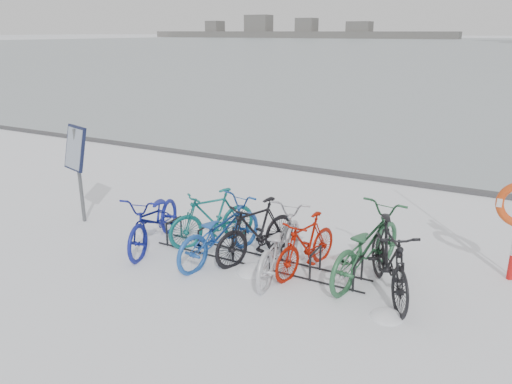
{
  "coord_description": "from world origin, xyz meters",
  "views": [
    {
      "loc": [
        3.77,
        -6.97,
        3.84
      ],
      "look_at": [
        -0.35,
        0.6,
        1.05
      ],
      "focal_mm": 35.0,
      "sensor_mm": 36.0,
      "label": 1
    }
  ],
  "objects": [
    {
      "name": "bike_6",
      "position": [
        1.8,
        0.36,
        0.59
      ],
      "size": [
        1.16,
        2.35,
        1.18
      ],
      "primitive_type": "imported",
      "rotation": [
        0.0,
        0.0,
        2.97
      ],
      "color": "#295C39",
      "rests_on": "ground"
    },
    {
      "name": "ground",
      "position": [
        0.0,
        0.0,
        0.0
      ],
      "size": [
        900.0,
        900.0,
        0.0
      ],
      "primitive_type": "plane",
      "color": "white",
      "rests_on": "ground"
    },
    {
      "name": "bike_7",
      "position": [
        2.27,
        -0.0,
        0.6
      ],
      "size": [
        1.47,
        2.0,
        1.19
      ],
      "primitive_type": "imported",
      "rotation": [
        0.0,
        0.0,
        0.52
      ],
      "color": "black",
      "rests_on": "ground"
    },
    {
      "name": "bike_4",
      "position": [
        0.49,
        -0.16,
        0.54
      ],
      "size": [
        0.97,
        2.14,
        1.08
      ],
      "primitive_type": "imported",
      "rotation": [
        0.0,
        0.0,
        3.27
      ],
      "color": "#B3B4BC",
      "rests_on": "ground"
    },
    {
      "name": "bike_0",
      "position": [
        -2.01,
        -0.29,
        0.55
      ],
      "size": [
        1.26,
        2.21,
        1.1
      ],
      "primitive_type": "imported",
      "rotation": [
        0.0,
        0.0,
        0.27
      ],
      "color": "navy",
      "rests_on": "ground"
    },
    {
      "name": "snow_drifts",
      "position": [
        0.12,
        -0.1,
        0.0
      ],
      "size": [
        5.49,
        1.7,
        0.2
      ],
      "color": "white",
      "rests_on": "ground"
    },
    {
      "name": "bike_5",
      "position": [
        0.86,
        0.11,
        0.5
      ],
      "size": [
        0.8,
        1.71,
        0.99
      ],
      "primitive_type": "imported",
      "rotation": [
        0.0,
        0.0,
        -0.21
      ],
      "color": "#991204",
      "rests_on": "ground"
    },
    {
      "name": "shoreline",
      "position": [
        -122.02,
        260.0,
        2.79
      ],
      "size": [
        180.0,
        12.0,
        9.5
      ],
      "color": "#525252",
      "rests_on": "ground"
    },
    {
      "name": "bike_1",
      "position": [
        -1.15,
        0.35,
        0.53
      ],
      "size": [
        1.35,
        1.78,
        1.07
      ],
      "primitive_type": "imported",
      "rotation": [
        0.0,
        0.0,
        -0.55
      ],
      "color": "#116160",
      "rests_on": "ground"
    },
    {
      "name": "bike_2",
      "position": [
        -0.64,
        -0.19,
        0.55
      ],
      "size": [
        1.06,
        2.18,
        1.1
      ],
      "primitive_type": "imported",
      "rotation": [
        0.0,
        0.0,
        2.97
      ],
      "color": "#1C4EA3",
      "rests_on": "ground"
    },
    {
      "name": "info_board",
      "position": [
        -4.15,
        -0.07,
        1.47
      ],
      "size": [
        0.72,
        0.44,
        2.04
      ],
      "rotation": [
        0.0,
        0.0,
        -0.3
      ],
      "color": "#595B5E",
      "rests_on": "ground"
    },
    {
      "name": "bike_rack",
      "position": [
        0.0,
        0.0,
        0.18
      ],
      "size": [
        4.0,
        0.48,
        0.46
      ],
      "color": "black",
      "rests_on": "ground"
    },
    {
      "name": "quay_edge",
      "position": [
        0.0,
        5.9,
        0.05
      ],
      "size": [
        400.0,
        0.25,
        0.1
      ],
      "primitive_type": "cube",
      "color": "#3F3F42",
      "rests_on": "ground"
    },
    {
      "name": "bike_3",
      "position": [
        -0.09,
        0.13,
        0.55
      ],
      "size": [
        1.12,
        1.89,
        1.1
      ],
      "primitive_type": "imported",
      "rotation": [
        0.0,
        0.0,
        -0.35
      ],
      "color": "black",
      "rests_on": "ground"
    }
  ]
}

